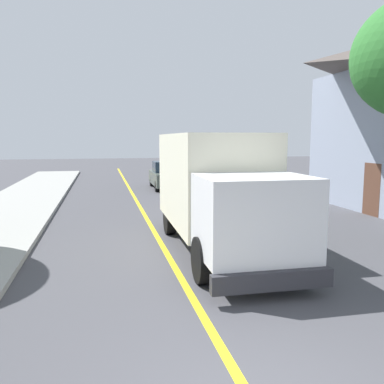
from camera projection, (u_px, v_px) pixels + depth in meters
centre_line_yellow at (151, 226)px, 14.05m from camera, size 0.16×56.00×0.01m
box_truck at (218, 186)px, 11.03m from camera, size 2.50×7.21×3.20m
parked_car_near at (197, 191)px, 17.55m from camera, size 1.99×4.48×1.67m
parked_car_mid at (167, 176)px, 24.66m from camera, size 1.86×4.42×1.67m
stop_sign at (272, 170)px, 15.47m from camera, size 0.80×0.10×2.65m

